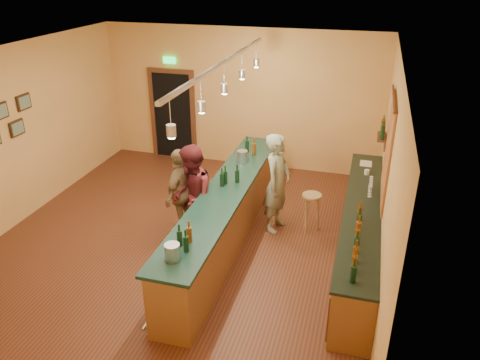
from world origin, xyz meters
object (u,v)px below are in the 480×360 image
(back_counter, at_px, (360,232))
(bartender, at_px, (277,183))
(tasting_bar, at_px, (226,212))
(bar_stool, at_px, (311,202))
(customer_b, at_px, (182,192))
(customer_a, at_px, (192,197))

(back_counter, bearing_deg, bartender, 159.68)
(tasting_bar, height_order, bar_stool, tasting_bar)
(customer_b, bearing_deg, bartender, 120.44)
(customer_b, bearing_deg, tasting_bar, 90.58)
(bartender, relative_size, customer_a, 1.01)
(tasting_bar, xyz_separation_m, bartender, (0.72, 0.74, 0.31))
(tasting_bar, distance_m, bartender, 1.08)
(tasting_bar, height_order, bartender, bartender)
(tasting_bar, bearing_deg, bartender, 45.77)
(customer_a, height_order, customer_b, customer_a)
(bartender, bearing_deg, bar_stool, -69.99)
(back_counter, height_order, bartender, bartender)
(customer_a, bearing_deg, back_counter, 76.69)
(customer_a, bearing_deg, tasting_bar, 85.09)
(bar_stool, bearing_deg, back_counter, -36.26)
(customer_a, distance_m, customer_b, 0.42)
(bar_stool, bearing_deg, customer_a, -152.44)
(back_counter, relative_size, bar_stool, 6.28)
(bartender, bearing_deg, customer_a, 136.21)
(customer_a, bearing_deg, bartender, 104.96)
(bartender, distance_m, bar_stool, 0.71)
(back_counter, xyz_separation_m, bartender, (-1.51, 0.56, 0.43))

